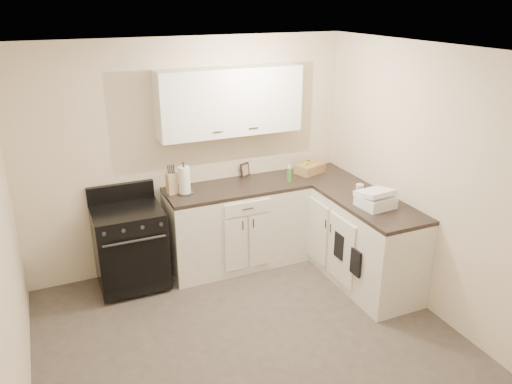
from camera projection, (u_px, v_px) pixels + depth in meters
name	position (u px, v px, depth m)	size (l,w,h in m)	color
floor	(256.00, 350.00, 4.33)	(3.60, 3.60, 0.00)	#473F38
ceiling	(256.00, 54.00, 3.42)	(3.60, 3.60, 0.00)	white
wall_back	(190.00, 156.00, 5.41)	(3.60, 3.60, 0.00)	beige
wall_right	(436.00, 186.00, 4.55)	(3.60, 3.60, 0.00)	beige
wall_left	(0.00, 266.00, 3.20)	(3.60, 3.60, 0.00)	beige
wall_front	(410.00, 366.00, 2.34)	(3.60, 3.60, 0.00)	beige
base_cabinets_back	(237.00, 227.00, 5.61)	(1.55, 0.60, 0.90)	white
base_cabinets_right	(350.00, 233.00, 5.45)	(0.60, 1.90, 0.90)	white
countertop_back	(237.00, 188.00, 5.43)	(1.55, 0.60, 0.04)	black
countertop_right	(353.00, 193.00, 5.28)	(0.60, 1.90, 0.04)	black
upper_cabinets	(230.00, 101.00, 5.22)	(1.55, 0.30, 0.70)	white
stove	(130.00, 247.00, 5.13)	(0.69, 0.59, 0.83)	black
knife_block	(172.00, 183.00, 5.18)	(0.10, 0.09, 0.23)	tan
paper_towel	(184.00, 180.00, 5.17)	(0.12, 0.12, 0.29)	white
soap_bottle	(289.00, 175.00, 5.54)	(0.05, 0.05, 0.16)	green
picture_frame	(245.00, 170.00, 5.70)	(0.13, 0.02, 0.16)	black
wicker_basket	(310.00, 168.00, 5.82)	(0.32, 0.22, 0.11)	#A8894F
countertop_grill	(376.00, 201.00, 4.88)	(0.31, 0.29, 0.11)	white
glass_jar	(359.00, 190.00, 5.13)	(0.08, 0.08, 0.13)	silver
oven_mitt_near	(356.00, 263.00, 4.84)	(0.02, 0.15, 0.27)	black
oven_mitt_far	(339.00, 246.00, 5.08)	(0.02, 0.16, 0.27)	black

